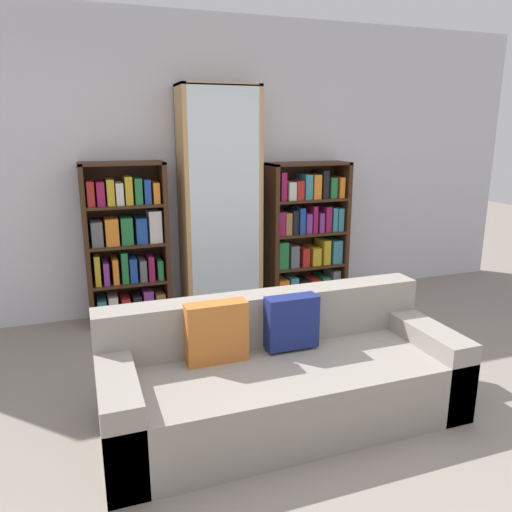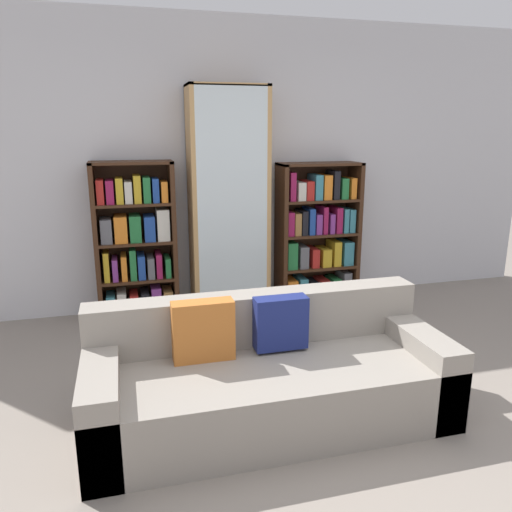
{
  "view_description": "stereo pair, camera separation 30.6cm",
  "coord_description": "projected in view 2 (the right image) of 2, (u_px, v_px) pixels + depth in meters",
  "views": [
    {
      "loc": [
        -1.3,
        -1.9,
        1.71
      ],
      "look_at": [
        -0.07,
        1.53,
        0.77
      ],
      "focal_mm": 35.0,
      "sensor_mm": 36.0,
      "label": 1
    },
    {
      "loc": [
        -1.01,
        -1.99,
        1.71
      ],
      "look_at": [
        -0.07,
        1.53,
        0.77
      ],
      "focal_mm": 35.0,
      "sensor_mm": 36.0,
      "label": 2
    }
  ],
  "objects": [
    {
      "name": "bookshelf_left",
      "position": [
        136.0,
        244.0,
        4.51
      ],
      "size": [
        0.71,
        0.32,
        1.43
      ],
      "color": "#3D2314",
      "rests_on": "ground"
    },
    {
      "name": "display_cabinet",
      "position": [
        228.0,
        204.0,
        4.62
      ],
      "size": [
        0.72,
        0.36,
        2.08
      ],
      "color": "tan",
      "rests_on": "ground"
    },
    {
      "name": "couch",
      "position": [
        268.0,
        378.0,
        2.98
      ],
      "size": [
        2.11,
        0.83,
        0.74
      ],
      "color": "gray",
      "rests_on": "ground"
    },
    {
      "name": "wall_back",
      "position": [
        230.0,
        166.0,
        4.76
      ],
      "size": [
        6.58,
        0.06,
        2.7
      ],
      "color": "silver",
      "rests_on": "ground"
    },
    {
      "name": "wine_bottle",
      "position": [
        332.0,
        336.0,
        3.86
      ],
      "size": [
        0.08,
        0.08,
        0.36
      ],
      "color": "black",
      "rests_on": "ground"
    },
    {
      "name": "bookshelf_right",
      "position": [
        317.0,
        236.0,
        4.95
      ],
      "size": [
        0.8,
        0.32,
        1.38
      ],
      "color": "#3D2314",
      "rests_on": "ground"
    },
    {
      "name": "ground_plane",
      "position": [
        346.0,
        473.0,
        2.55
      ],
      "size": [
        16.0,
        16.0,
        0.0
      ],
      "primitive_type": "plane",
      "color": "gray"
    }
  ]
}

